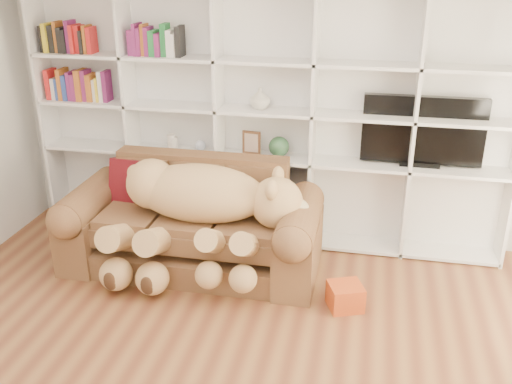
% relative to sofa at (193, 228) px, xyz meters
% --- Properties ---
extents(wall_back, '(5.00, 0.02, 2.70)m').
position_rel_sofa_xyz_m(wall_back, '(0.53, 0.83, 0.99)').
color(wall_back, silver).
rests_on(wall_back, floor).
extents(bookshelf, '(4.43, 0.35, 2.40)m').
position_rel_sofa_xyz_m(bookshelf, '(0.29, 0.70, 0.95)').
color(bookshelf, white).
rests_on(bookshelf, floor).
extents(sofa, '(2.25, 0.97, 0.94)m').
position_rel_sofa_xyz_m(sofa, '(0.00, 0.00, 0.00)').
color(sofa, brown).
rests_on(sofa, floor).
extents(teddy_bear, '(1.68, 0.92, 0.98)m').
position_rel_sofa_xyz_m(teddy_bear, '(0.12, -0.19, 0.30)').
color(teddy_bear, tan).
rests_on(teddy_bear, sofa).
extents(throw_pillow, '(0.43, 0.26, 0.44)m').
position_rel_sofa_xyz_m(throw_pillow, '(-0.61, 0.16, 0.33)').
color(throw_pillow, '#611010').
rests_on(throw_pillow, sofa).
extents(gift_box, '(0.33, 0.32, 0.21)m').
position_rel_sofa_xyz_m(gift_box, '(1.39, -0.43, -0.25)').
color(gift_box, '#BF4719').
rests_on(gift_box, floor).
extents(tv, '(1.06, 0.18, 0.63)m').
position_rel_sofa_xyz_m(tv, '(1.94, 0.69, 0.82)').
color(tv, black).
rests_on(tv, bookshelf).
extents(picture_frame, '(0.18, 0.05, 0.22)m').
position_rel_sofa_xyz_m(picture_frame, '(0.40, 0.64, 0.63)').
color(picture_frame, '#50301B').
rests_on(picture_frame, bookshelf).
extents(green_vase, '(0.19, 0.19, 0.19)m').
position_rel_sofa_xyz_m(green_vase, '(0.66, 0.64, 0.61)').
color(green_vase, '#2C5633').
rests_on(green_vase, bookshelf).
extents(figurine_tall, '(0.09, 0.09, 0.15)m').
position_rel_sofa_xyz_m(figurine_tall, '(-0.40, 0.64, 0.58)').
color(figurine_tall, beige).
rests_on(figurine_tall, bookshelf).
extents(figurine_short, '(0.09, 0.09, 0.12)m').
position_rel_sofa_xyz_m(figurine_short, '(-0.37, 0.64, 0.57)').
color(figurine_short, beige).
rests_on(figurine_short, bookshelf).
extents(snow_globe, '(0.10, 0.10, 0.10)m').
position_rel_sofa_xyz_m(snow_globe, '(-0.10, 0.64, 0.56)').
color(snow_globe, silver).
rests_on(snow_globe, bookshelf).
extents(shelf_vase, '(0.21, 0.21, 0.19)m').
position_rel_sofa_xyz_m(shelf_vase, '(0.48, 0.64, 1.06)').
color(shelf_vase, beige).
rests_on(shelf_vase, bookshelf).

